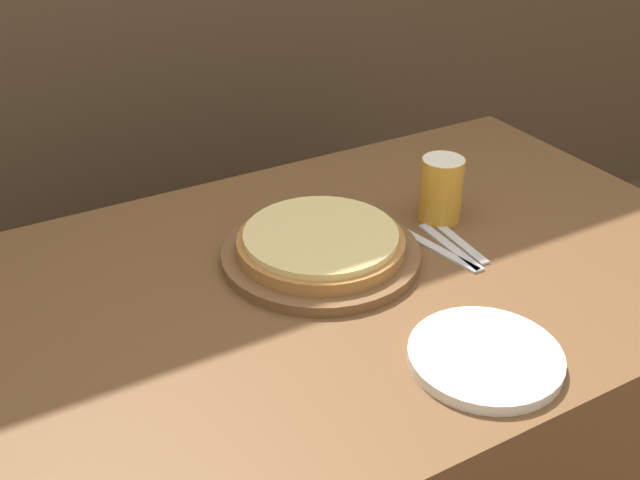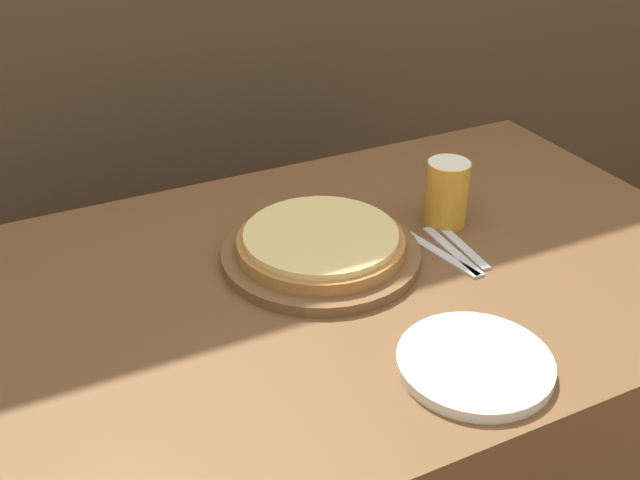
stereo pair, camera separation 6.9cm
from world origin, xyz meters
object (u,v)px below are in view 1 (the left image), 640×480
beer_glass (441,187)px  fork (439,250)px  dinner_plate (485,357)px  dinner_knife (450,247)px  pizza_on_board (320,247)px  spoon (461,243)px

beer_glass → fork: beer_glass is taller
dinner_plate → fork: dinner_plate is taller
fork → dinner_knife: size_ratio=1.00×
pizza_on_board → fork: size_ratio=1.96×
dinner_knife → spoon: 0.02m
beer_glass → dinner_knife: 0.13m
beer_glass → pizza_on_board: bearing=-177.0°
dinner_plate → dinner_knife: (0.16, 0.28, -0.01)m
fork → beer_glass: bearing=53.3°
fork → spoon: size_ratio=1.17×
dinner_plate → dinner_knife: dinner_plate is taller
dinner_plate → spoon: dinner_plate is taller
pizza_on_board → spoon: size_ratio=2.30×
fork → spoon: 0.05m
pizza_on_board → dinner_knife: bearing=-20.5°
fork → dinner_plate: bearing=-115.0°
beer_glass → spoon: 0.12m
pizza_on_board → beer_glass: beer_glass is taller
dinner_plate → spoon: 0.33m
beer_glass → dinner_plate: beer_glass is taller
dinner_plate → dinner_knife: 0.32m
pizza_on_board → spoon: (0.25, -0.08, -0.02)m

